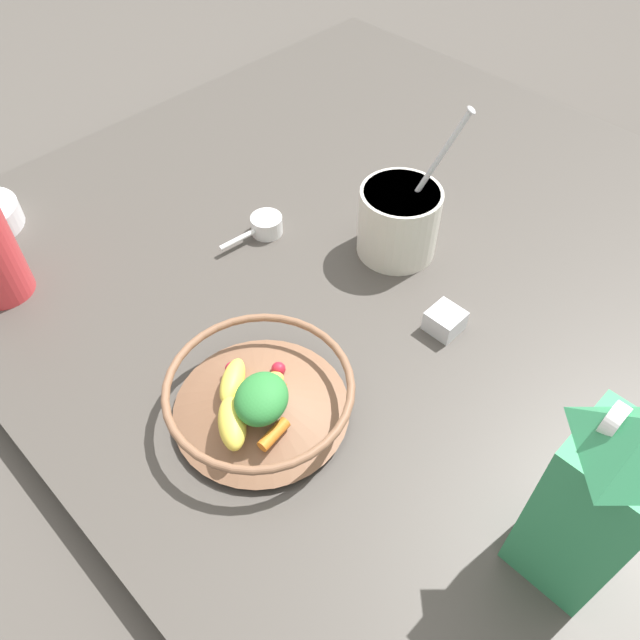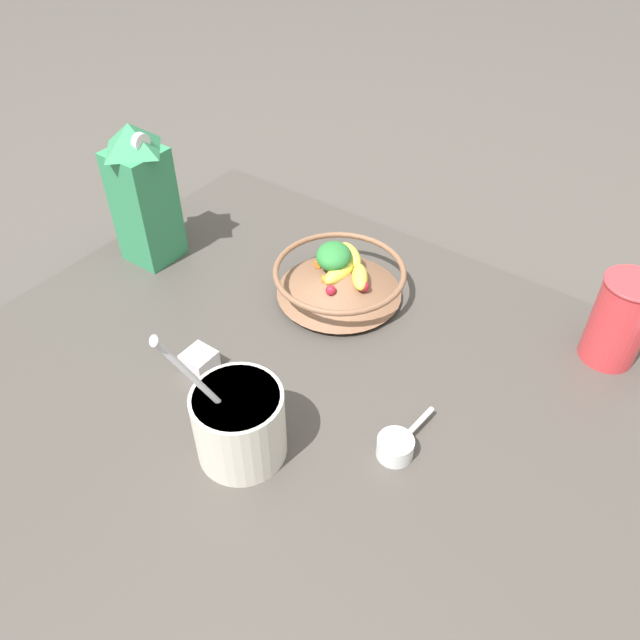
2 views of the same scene
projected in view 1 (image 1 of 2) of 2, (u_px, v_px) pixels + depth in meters
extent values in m
plane|color=#4C4742|center=(371.00, 255.00, 1.01)|extent=(6.00, 6.00, 0.00)
cube|color=#47423D|center=(371.00, 247.00, 0.99)|extent=(1.15, 1.15, 0.04)
cylinder|color=brown|center=(262.00, 410.00, 0.76)|extent=(0.12, 0.12, 0.01)
cone|color=brown|center=(260.00, 397.00, 0.74)|extent=(0.22, 0.22, 0.04)
torus|color=brown|center=(259.00, 387.00, 0.72)|extent=(0.23, 0.23, 0.01)
ellipsoid|color=#EFD64C|center=(260.00, 390.00, 0.73)|extent=(0.07, 0.04, 0.03)
ellipsoid|color=#EFD64C|center=(232.00, 423.00, 0.70)|extent=(0.07, 0.08, 0.03)
ellipsoid|color=#EFD64C|center=(233.00, 381.00, 0.74)|extent=(0.07, 0.06, 0.03)
cylinder|color=orange|center=(274.00, 434.00, 0.70)|extent=(0.04, 0.02, 0.01)
cylinder|color=orange|center=(269.00, 390.00, 0.74)|extent=(0.04, 0.04, 0.02)
cylinder|color=orange|center=(248.00, 400.00, 0.73)|extent=(0.04, 0.02, 0.02)
sphere|color=red|center=(230.00, 396.00, 0.73)|extent=(0.02, 0.02, 0.02)
sphere|color=red|center=(245.00, 406.00, 0.72)|extent=(0.02, 0.02, 0.02)
sphere|color=red|center=(278.00, 369.00, 0.76)|extent=(0.02, 0.02, 0.02)
sphere|color=red|center=(271.00, 390.00, 0.74)|extent=(0.02, 0.02, 0.02)
sphere|color=red|center=(253.00, 391.00, 0.74)|extent=(0.01, 0.01, 0.01)
sphere|color=red|center=(233.00, 369.00, 0.75)|extent=(0.02, 0.02, 0.02)
ellipsoid|color=#2D7F38|center=(261.00, 399.00, 0.70)|extent=(0.09, 0.09, 0.04)
cube|color=#338C59|center=(589.00, 511.00, 0.57)|extent=(0.09, 0.09, 0.21)
cylinder|color=white|center=(614.00, 420.00, 0.49)|extent=(0.03, 0.01, 0.03)
cylinder|color=silver|center=(398.00, 222.00, 0.92)|extent=(0.12, 0.12, 0.11)
cylinder|color=white|center=(401.00, 198.00, 0.89)|extent=(0.11, 0.11, 0.02)
cylinder|color=silver|center=(433.00, 168.00, 0.86)|extent=(0.07, 0.06, 0.17)
ellipsoid|color=silver|center=(471.00, 110.00, 0.80)|extent=(0.02, 0.02, 0.01)
cube|color=silver|center=(445.00, 321.00, 0.84)|extent=(0.04, 0.04, 0.03)
cube|color=brown|center=(444.00, 323.00, 0.85)|extent=(0.04, 0.04, 0.02)
cylinder|color=white|center=(267.00, 225.00, 0.98)|extent=(0.05, 0.05, 0.03)
cylinder|color=white|center=(237.00, 240.00, 0.95)|extent=(0.06, 0.01, 0.01)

